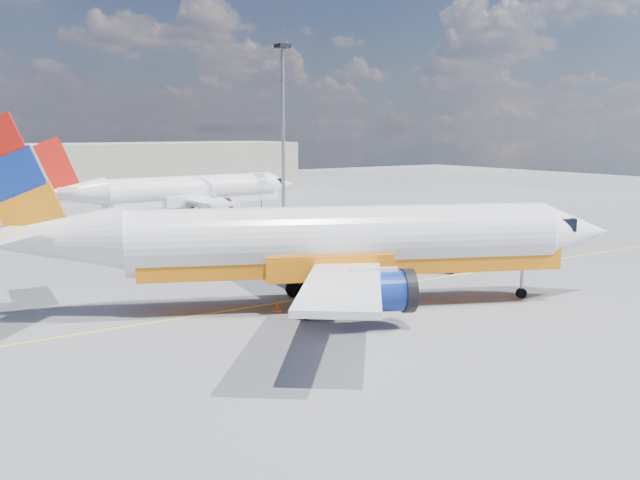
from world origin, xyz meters
TOP-DOWN VIEW (x-y plane):
  - ground at (0.00, 0.00)m, footprint 240.00×240.00m
  - taxi_line at (0.00, 3.00)m, footprint 70.00×0.15m
  - terminal_main at (5.00, 75.00)m, footprint 70.00×14.00m
  - main_jet at (-0.57, 0.82)m, footprint 36.02×27.10m
  - second_jet at (8.80, 42.45)m, footprint 31.22×24.64m
  - gse_tug at (13.12, 3.90)m, footprint 2.77×2.08m
  - traffic_cone at (-3.40, 1.39)m, footprint 0.39×0.39m
  - floodlight_mast at (18.16, 36.41)m, footprint 1.41×1.41m

SIDE VIEW (x-z plane):
  - ground at x=0.00m, z-range 0.00..0.00m
  - taxi_line at x=0.00m, z-range 0.00..0.01m
  - traffic_cone at x=-3.40m, z-range -0.01..0.54m
  - gse_tug at x=13.12m, z-range -0.05..1.75m
  - second_jet at x=8.80m, z-range -1.58..7.89m
  - main_jet at x=-0.57m, z-range -1.85..9.27m
  - terminal_main at x=5.00m, z-range 0.00..8.00m
  - floodlight_mast at x=18.16m, z-range 1.92..21.24m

